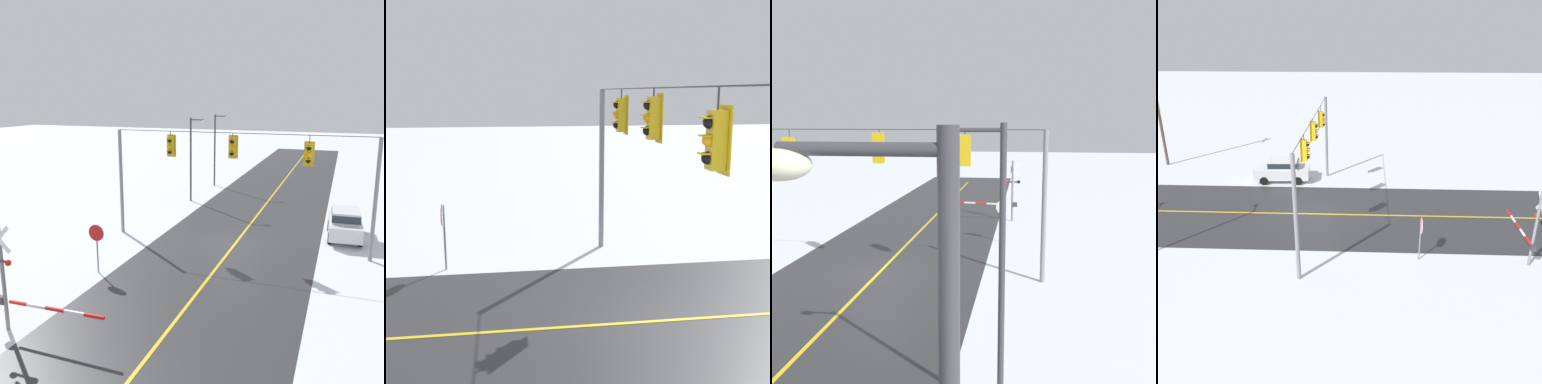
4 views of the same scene
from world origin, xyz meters
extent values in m
plane|color=silver|center=(0.00, 0.00, 0.00)|extent=(160.00, 160.00, 0.00)
cube|color=#303033|center=(0.00, 6.00, 0.00)|extent=(9.00, 80.00, 0.01)
cube|color=gold|center=(0.00, 6.00, 0.01)|extent=(0.14, 72.00, 0.01)
cylinder|color=gray|center=(-7.00, 0.00, 3.10)|extent=(0.20, 0.20, 6.20)
cylinder|color=#38383D|center=(0.00, 0.00, 6.20)|extent=(14.00, 0.04, 0.04)
cylinder|color=#38383D|center=(-3.80, 0.00, 6.06)|extent=(0.04, 0.04, 0.29)
cube|color=gold|center=(-3.80, 0.00, 5.37)|extent=(0.34, 0.28, 1.08)
cube|color=gold|center=(-3.80, 0.16, 5.37)|extent=(0.52, 0.03, 1.26)
sphere|color=black|center=(-3.80, -0.15, 5.69)|extent=(0.24, 0.24, 0.24)
cube|color=gold|center=(-3.80, -0.22, 5.78)|extent=(0.26, 0.16, 0.03)
sphere|color=#F99E0F|center=(-3.80, -0.15, 5.37)|extent=(0.24, 0.24, 0.24)
cube|color=gold|center=(-3.80, -0.22, 5.46)|extent=(0.26, 0.16, 0.03)
sphere|color=black|center=(-3.80, -0.15, 5.05)|extent=(0.24, 0.24, 0.24)
cube|color=gold|center=(-3.80, -0.22, 5.14)|extent=(0.26, 0.16, 0.03)
cylinder|color=#38383D|center=(-0.23, 0.00, 6.09)|extent=(0.04, 0.04, 0.21)
cube|color=gold|center=(-0.23, 0.00, 5.45)|extent=(0.34, 0.28, 1.08)
cube|color=gold|center=(-0.23, 0.16, 5.45)|extent=(0.52, 0.03, 1.26)
sphere|color=black|center=(-0.23, -0.15, 5.77)|extent=(0.24, 0.24, 0.24)
cube|color=gold|center=(-0.23, -0.22, 5.85)|extent=(0.26, 0.16, 0.03)
sphere|color=#F99E0F|center=(-0.23, -0.15, 5.45)|extent=(0.24, 0.24, 0.24)
cube|color=gold|center=(-0.23, -0.22, 5.53)|extent=(0.26, 0.16, 0.03)
sphere|color=black|center=(-0.23, -0.15, 5.13)|extent=(0.24, 0.24, 0.24)
cube|color=gold|center=(-0.23, -0.22, 5.21)|extent=(0.26, 0.16, 0.03)
cylinder|color=#38383D|center=(3.72, 0.00, 5.99)|extent=(0.04, 0.04, 0.41)
cube|color=gold|center=(3.72, 0.00, 5.25)|extent=(0.34, 0.28, 1.08)
cube|color=gold|center=(3.72, 0.16, 5.25)|extent=(0.52, 0.03, 1.26)
sphere|color=black|center=(3.72, -0.15, 5.57)|extent=(0.24, 0.24, 0.24)
cube|color=gold|center=(3.72, -0.22, 5.65)|extent=(0.26, 0.16, 0.03)
sphere|color=#F99E0F|center=(3.72, -0.15, 5.25)|extent=(0.24, 0.24, 0.24)
cube|color=gold|center=(3.72, -0.22, 5.33)|extent=(0.26, 0.16, 0.03)
sphere|color=black|center=(3.72, -0.15, 4.93)|extent=(0.24, 0.24, 0.24)
cube|color=gold|center=(3.72, -0.22, 5.01)|extent=(0.26, 0.16, 0.03)
cylinder|color=gray|center=(-5.08, -5.88, 1.15)|extent=(0.07, 0.07, 2.30)
cylinder|color=#B71414|center=(-5.08, -5.92, 1.95)|extent=(0.76, 0.03, 0.76)
cylinder|color=white|center=(-5.08, -5.90, 1.95)|extent=(0.80, 0.02, 0.80)
cylinder|color=gray|center=(-5.39, -11.33, 2.00)|extent=(0.14, 0.14, 4.00)
cube|color=white|center=(-5.39, -11.38, 3.40)|extent=(0.98, 0.04, 0.98)
cube|color=white|center=(-5.39, -11.38, 3.40)|extent=(0.98, 0.04, 0.98)
cube|color=#38383D|center=(-5.39, -11.37, 2.60)|extent=(0.80, 0.06, 0.08)
sphere|color=black|center=(-5.77, -11.43, 2.60)|extent=(0.22, 0.22, 0.22)
sphere|color=red|center=(-5.01, -11.43, 2.60)|extent=(0.22, 0.22, 0.22)
cube|color=red|center=(-4.83, -11.33, 1.11)|extent=(0.76, 0.08, 0.12)
cube|color=white|center=(-4.07, -11.33, 1.12)|extent=(0.76, 0.08, 0.12)
cube|color=red|center=(-3.31, -11.33, 1.14)|extent=(0.76, 0.08, 0.12)
cube|color=white|center=(-2.55, -11.33, 1.15)|extent=(0.76, 0.08, 0.12)
cube|color=red|center=(-1.79, -11.33, 1.17)|extent=(0.76, 0.08, 0.12)
cube|color=#38383D|center=(-5.57, -11.33, 1.10)|extent=(0.28, 0.20, 0.28)
cylinder|color=#38383D|center=(-5.80, 8.83, 3.25)|extent=(0.14, 0.14, 6.50)
cylinder|color=#38383D|center=(-5.25, 8.83, 6.35)|extent=(1.10, 0.09, 0.09)
ellipsoid|color=beige|center=(-4.70, 8.83, 6.25)|extent=(0.44, 0.28, 0.22)
cylinder|color=#38383D|center=(-5.25, 15.25, 6.35)|extent=(1.10, 0.09, 0.09)
ellipsoid|color=beige|center=(-4.70, 15.25, 6.25)|extent=(0.44, 0.28, 0.22)
camera|label=1|loc=(5.43, -22.07, 8.10)|focal=40.00mm
camera|label=2|loc=(12.48, -3.81, 6.10)|focal=47.96mm
camera|label=3|loc=(-6.27, 17.91, 6.52)|focal=41.95mm
camera|label=4|loc=(-23.07, -3.14, 11.27)|focal=37.82mm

